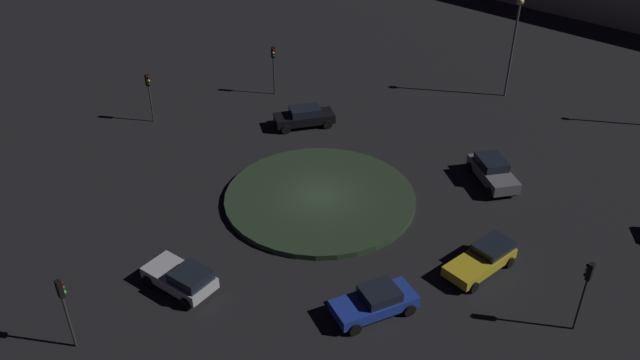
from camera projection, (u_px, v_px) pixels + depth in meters
name	position (u px, v px, depth m)	size (l,w,h in m)	color
ground_plane	(320.00, 200.00, 39.92)	(117.67, 117.67, 0.00)	black
roundabout_island	(320.00, 197.00, 39.83)	(11.95, 11.95, 0.35)	#263823
car_grey	(493.00, 171.00, 41.24)	(4.64, 3.47, 1.60)	slate
car_black	(304.00, 117.00, 47.90)	(3.61, 4.74, 1.53)	black
car_silver	(182.00, 278.00, 32.60)	(3.24, 4.29, 1.48)	silver
car_yellow	(483.00, 259.00, 33.98)	(4.47, 3.92, 1.33)	gold
car_blue	(375.00, 301.00, 31.18)	(4.02, 4.41, 1.42)	#1E38A5
traffic_light_northeast	(586.00, 283.00, 29.09)	(0.37, 0.40, 4.04)	#2D2D2D
traffic_light_southwest	(273.00, 61.00, 51.57)	(0.40, 0.37, 4.12)	#2D2D2D
traffic_light_southwest_near	(149.00, 88.00, 47.47)	(0.37, 0.40, 3.86)	#2D2D2D
traffic_light_southeast	(64.00, 301.00, 28.19)	(0.40, 0.37, 3.99)	#2D2D2D
streetlamp_northwest	(515.00, 31.00, 49.95)	(0.56, 0.56, 8.18)	#4C4C51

